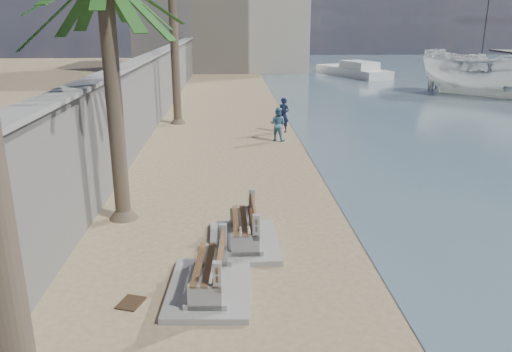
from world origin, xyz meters
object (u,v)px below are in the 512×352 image
bench_near (209,272)px  yacht_near (469,72)px  yacht_far (352,72)px  sailboat_west (480,66)px  bench_far (244,227)px  boat_cruiser (490,70)px  person_b (278,122)px  person_a (283,112)px

bench_near → yacht_near: 46.64m
bench_near → yacht_far: 42.75m
bench_near → sailboat_west: size_ratio=0.22×
bench_far → boat_cruiser: boat_cruiser is taller
person_b → sailboat_west: bearing=-99.8°
person_b → sailboat_west: 42.38m
person_a → person_b: (-0.45, -1.86, -0.12)m
bench_near → boat_cruiser: size_ratio=0.54×
person_a → person_b: 1.92m
boat_cruiser → sailboat_west: size_ratio=0.40×
bench_near → person_b: (2.61, 13.19, 0.41)m
yacht_near → sailboat_west: bearing=-36.4°
yacht_near → person_b: bearing=138.3°
yacht_near → person_a: bearing=136.9°
yacht_near → yacht_far: (-11.45, 0.91, 0.00)m
bench_near → yacht_far: size_ratio=0.25×
bench_near → bench_far: (0.76, 2.19, 0.01)m
person_a → sailboat_west: 40.64m
bench_near → yacht_far: yacht_far is taller
bench_near → yacht_far: bearing=72.8°
yacht_far → sailboat_west: sailboat_west is taller
yacht_near → yacht_far: 11.49m
boat_cruiser → yacht_near: size_ratio=0.45×
boat_cruiser → person_a: bearing=171.1°
person_b → boat_cruiser: (16.36, 12.95, 1.03)m
person_b → yacht_far: 29.42m
yacht_far → person_a: bearing=140.3°
bench_near → person_b: person_b is taller
boat_cruiser → yacht_near: (5.12, 13.80, -1.52)m
yacht_near → yacht_far: same height
sailboat_west → person_b: bearing=-127.8°
boat_cruiser → yacht_far: size_ratio=0.47×
person_a → yacht_far: size_ratio=0.20×
person_b → boat_cruiser: 20.89m
bench_near → sailboat_west: sailboat_west is taller
sailboat_west → person_a: bearing=-128.9°
bench_far → boat_cruiser: (18.21, 23.94, 1.43)m
bench_far → yacht_near: bearing=58.3°
boat_cruiser → sailboat_west: 22.73m
sailboat_west → bench_near: bearing=-121.5°
bench_near → person_b: bearing=78.8°
person_a → sailboat_west: sailboat_west is taller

